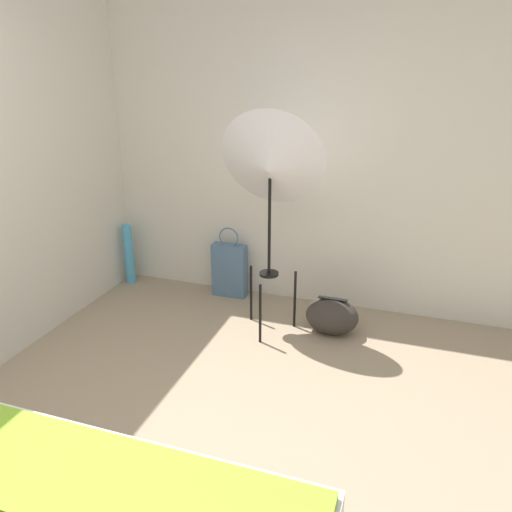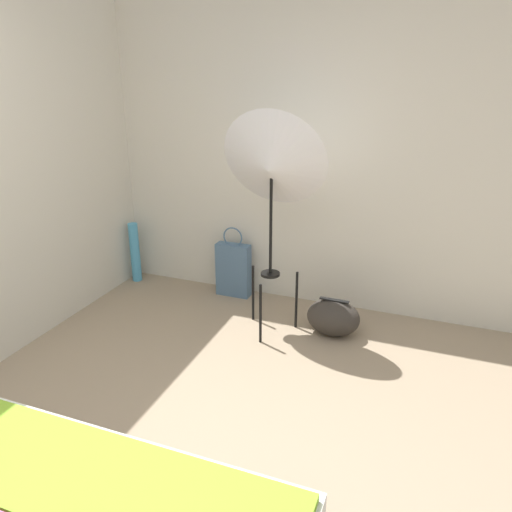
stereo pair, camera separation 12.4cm
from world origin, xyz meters
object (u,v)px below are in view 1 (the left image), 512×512
Objects in this scene: tote_bag at (229,270)px; duffel_bag at (332,316)px; photo_umbrella at (270,167)px; paper_roll at (129,254)px.

tote_bag is 1.04m from duffel_bag.
duffel_bag is (0.47, 0.10, -1.11)m from photo_umbrella.
paper_roll is at bearing 170.25° from duffel_bag.
duffel_bag is 1.97m from paper_roll.
tote_bag is at bearing 137.08° from photo_umbrella.
photo_umbrella is 2.63× the size of tote_bag.
paper_roll reaches higher than duffel_bag.
photo_umbrella is 1.22m from tote_bag.
tote_bag is (-0.50, 0.47, -1.01)m from photo_umbrella.
tote_bag is at bearing 2.01° from paper_roll.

